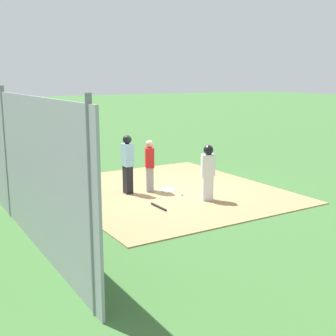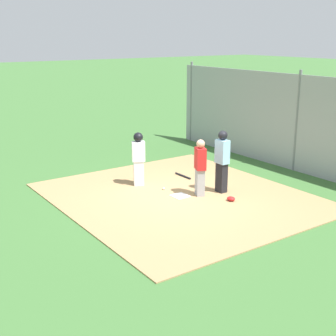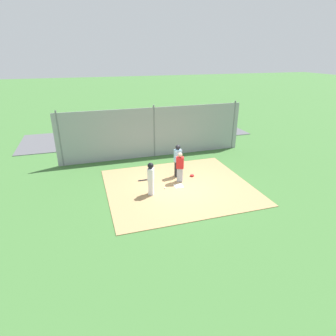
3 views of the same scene
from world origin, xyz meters
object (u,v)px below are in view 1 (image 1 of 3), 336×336
umpire (128,163)px  runner (208,169)px  baseball (182,194)px  catcher (150,165)px  catcher_mask (126,185)px  home_plate (168,190)px  baseball_bat (159,207)px

umpire → runner: umpire is taller
runner → baseball: size_ratio=21.99×
catcher → catcher_mask: (-0.87, -0.41, -0.78)m
runner → catcher_mask: bearing=52.6°
catcher_mask → baseball: 2.09m
home_plate → baseball: size_ratio=5.95×
catcher → catcher_mask: size_ratio=6.74×
baseball_bat → baseball: bearing=-60.6°
catcher_mask → baseball: size_ratio=3.24×
runner → baseball_bat: (-0.08, -1.61, -0.90)m
baseball_bat → catcher_mask: bearing=-6.6°
runner → baseball_bat: runner is taller
umpire → catcher_mask: umpire is taller
runner → baseball_bat: bearing=113.0°
umpire → baseball_bat: umpire is taller
umpire → runner: bearing=-48.4°
home_plate → runner: bearing=15.0°
baseball → home_plate: bearing=-176.0°
catcher → baseball_bat: catcher is taller
catcher → runner: bearing=-38.7°
runner → catcher_mask: size_ratio=6.78×
runner → baseball: (-0.80, -0.36, -0.89)m
home_plate → umpire: 1.58m
umpire → runner: (1.91, 1.63, -0.03)m
umpire → baseball_bat: size_ratio=2.35×
home_plate → catcher: 1.01m
home_plate → runner: size_ratio=0.27×
catcher → umpire: size_ratio=0.89×
umpire → catcher_mask: size_ratio=7.53×
baseball_bat → catcher: bearing=-22.3°
catcher → baseball_bat: 2.01m
home_plate → runner: (1.54, 0.41, 0.92)m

